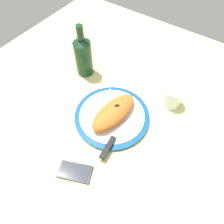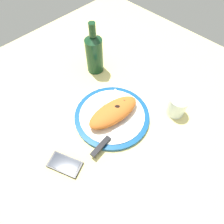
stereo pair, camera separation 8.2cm
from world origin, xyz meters
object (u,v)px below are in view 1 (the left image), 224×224
calzone (114,111)px  wine_bottle (83,56)px  fork (101,106)px  water_glass (173,98)px  knife (112,141)px  plate (112,116)px  smartphone (75,172)px

calzone → wine_bottle: 30.80cm
fork → calzone: bearing=85.3°
water_glass → wine_bottle: 43.71cm
wine_bottle → fork: bearing=54.8°
calzone → water_glass: (-20.11, 16.23, -0.73)cm
fork → wine_bottle: 25.30cm
knife → water_glass: water_glass is taller
plate → wine_bottle: 31.09cm
plate → smartphone: bearing=5.2°
knife → smartphone: 17.18cm
plate → calzone: calzone is taller
plate → water_glass: bearing=140.1°
knife → water_glass: 32.05cm
plate → knife: 12.11cm
water_glass → knife: bearing=-18.7°
fork → water_glass: water_glass is taller
wine_bottle → water_glass: bearing=97.6°
knife → wine_bottle: size_ratio=0.95×
calzone → smartphone: bearing=3.4°
plate → water_glass: water_glass is taller
plate → calzone: (-0.28, 0.81, 3.60)cm
fork → water_glass: size_ratio=1.98×
plate → calzone: bearing=109.3°
fork → wine_bottle: wine_bottle is taller
smartphone → wine_bottle: (-41.15, -28.26, 9.34)cm
calzone → fork: calzone is taller
plate → water_glass: size_ratio=3.59×
calzone → fork: 7.47cm
calzone → water_glass: size_ratio=2.75×
smartphone → plate: bearing=-174.8°
knife → water_glass: bearing=161.3°
wine_bottle → calzone: bearing=61.6°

